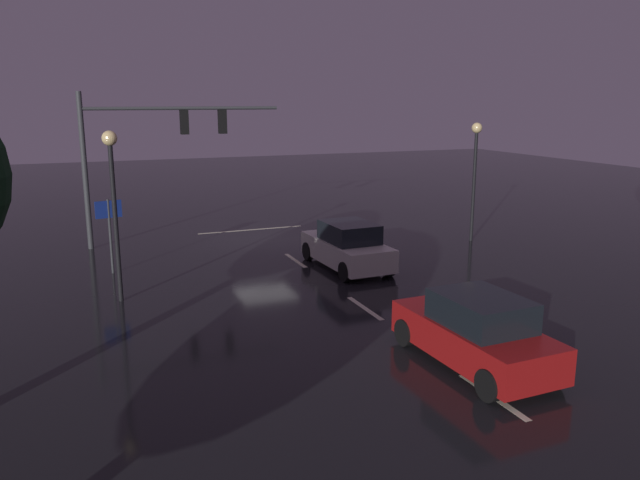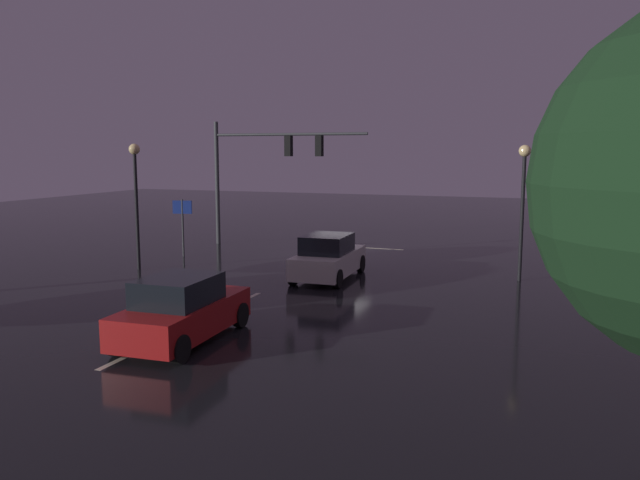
{
  "view_description": "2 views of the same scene",
  "coord_description": "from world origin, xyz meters",
  "px_view_note": "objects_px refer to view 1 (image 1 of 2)",
  "views": [
    {
      "loc": [
        7.72,
        25.62,
        5.95
      ],
      "look_at": [
        -0.44,
        5.4,
        1.05
      ],
      "focal_mm": 35.04,
      "sensor_mm": 36.0,
      "label": 1
    },
    {
      "loc": [
        -9.32,
        28.04,
        4.83
      ],
      "look_at": [
        -0.42,
        4.01,
        1.21
      ],
      "focal_mm": 35.6,
      "sensor_mm": 36.0,
      "label": 2
    }
  ],
  "objects_px": {
    "car_approaching": "(347,246)",
    "street_lamp_left_kerb": "(475,159)",
    "street_lamp_right_kerb": "(113,184)",
    "route_sign": "(109,220)",
    "traffic_signal_assembly": "(152,139)",
    "car_distant": "(476,332)"
  },
  "relations": [
    {
      "from": "car_approaching",
      "to": "street_lamp_left_kerb",
      "type": "distance_m",
      "value": 7.67
    },
    {
      "from": "street_lamp_right_kerb",
      "to": "route_sign",
      "type": "height_order",
      "value": "street_lamp_right_kerb"
    },
    {
      "from": "traffic_signal_assembly",
      "to": "street_lamp_right_kerb",
      "type": "relative_size",
      "value": 1.6
    },
    {
      "from": "route_sign",
      "to": "street_lamp_left_kerb",
      "type": "bearing_deg",
      "value": 178.65
    },
    {
      "from": "street_lamp_left_kerb",
      "to": "route_sign",
      "type": "relative_size",
      "value": 1.92
    },
    {
      "from": "car_approaching",
      "to": "street_lamp_right_kerb",
      "type": "bearing_deg",
      "value": 6.49
    },
    {
      "from": "traffic_signal_assembly",
      "to": "route_sign",
      "type": "distance_m",
      "value": 5.36
    },
    {
      "from": "street_lamp_left_kerb",
      "to": "traffic_signal_assembly",
      "type": "bearing_deg",
      "value": -19.94
    },
    {
      "from": "route_sign",
      "to": "traffic_signal_assembly",
      "type": "bearing_deg",
      "value": -116.51
    },
    {
      "from": "car_approaching",
      "to": "car_distant",
      "type": "height_order",
      "value": "same"
    },
    {
      "from": "street_lamp_left_kerb",
      "to": "street_lamp_right_kerb",
      "type": "relative_size",
      "value": 0.99
    },
    {
      "from": "car_approaching",
      "to": "street_lamp_right_kerb",
      "type": "relative_size",
      "value": 0.87
    },
    {
      "from": "car_distant",
      "to": "route_sign",
      "type": "distance_m",
      "value": 13.4
    },
    {
      "from": "car_distant",
      "to": "street_lamp_right_kerb",
      "type": "xyz_separation_m",
      "value": [
        7.13,
        -7.94,
        2.77
      ]
    },
    {
      "from": "street_lamp_left_kerb",
      "to": "route_sign",
      "type": "distance_m",
      "value": 14.88
    },
    {
      "from": "street_lamp_left_kerb",
      "to": "route_sign",
      "type": "bearing_deg",
      "value": -1.35
    },
    {
      "from": "car_distant",
      "to": "street_lamp_right_kerb",
      "type": "relative_size",
      "value": 0.87
    },
    {
      "from": "car_approaching",
      "to": "route_sign",
      "type": "relative_size",
      "value": 1.68
    },
    {
      "from": "car_approaching",
      "to": "street_lamp_right_kerb",
      "type": "xyz_separation_m",
      "value": [
        7.94,
        0.9,
        2.77
      ]
    },
    {
      "from": "street_lamp_left_kerb",
      "to": "car_approaching",
      "type": "bearing_deg",
      "value": 17.05
    },
    {
      "from": "street_lamp_right_kerb",
      "to": "route_sign",
      "type": "relative_size",
      "value": 1.94
    },
    {
      "from": "car_distant",
      "to": "street_lamp_left_kerb",
      "type": "xyz_separation_m",
      "value": [
        -7.66,
        -10.95,
        2.73
      ]
    }
  ]
}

